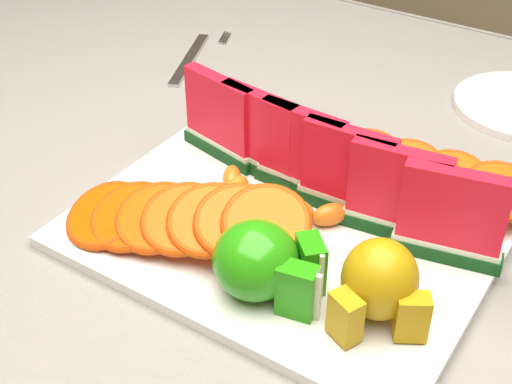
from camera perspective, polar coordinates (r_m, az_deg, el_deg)
table at (r=0.88m, az=1.05°, el=-3.75°), size 1.40×0.90×0.75m
tablecloth at (r=0.84m, az=1.10°, el=-0.46°), size 1.53×1.03×0.20m
platter at (r=0.72m, az=2.13°, el=-3.18°), size 0.40×0.30×0.01m
apple_cluster at (r=0.62m, az=0.63°, el=-5.70°), size 0.11×0.10×0.07m
pear_cluster at (r=0.60m, az=9.85°, el=-7.23°), size 0.09×0.09×0.07m
fork at (r=1.07m, az=-5.05°, el=10.71°), size 0.08×0.19×0.00m
watermelon_row at (r=0.72m, az=5.45°, el=2.25°), size 0.39×0.07×0.10m
orange_fan_front at (r=0.68m, az=-5.86°, el=-2.11°), size 0.26×0.15×0.06m
orange_fan_back at (r=0.79m, az=8.91°, el=2.96°), size 0.38×0.10×0.05m
tangerine_segments at (r=0.73m, az=1.05°, el=-0.57°), size 0.16×0.06×0.02m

